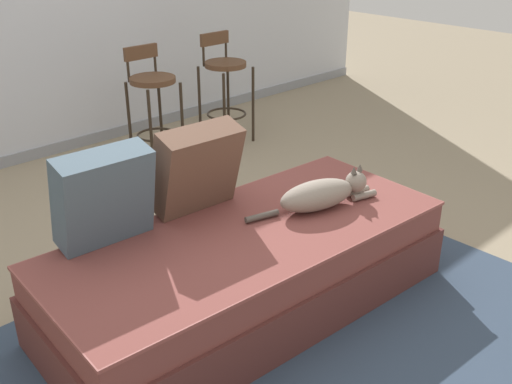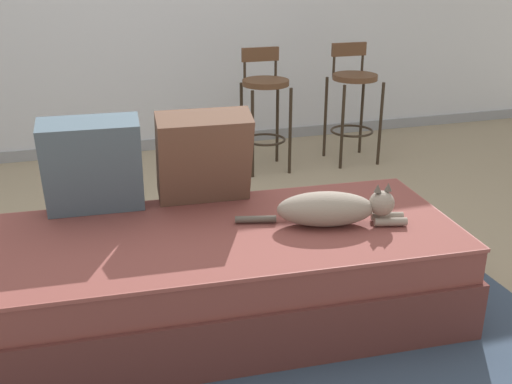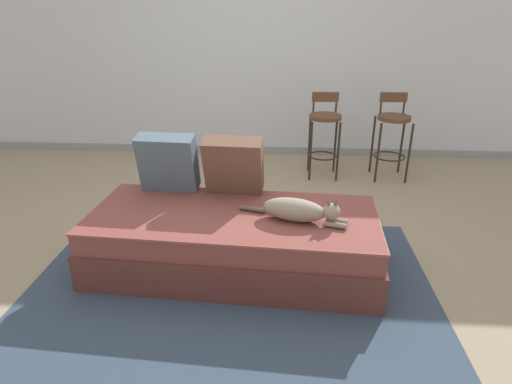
{
  "view_description": "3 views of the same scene",
  "coord_description": "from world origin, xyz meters",
  "views": [
    {
      "loc": [
        -1.67,
        -2.22,
        1.8
      ],
      "look_at": [
        0.15,
        -0.3,
        0.55
      ],
      "focal_mm": 42.0,
      "sensor_mm": 36.0,
      "label": 1
    },
    {
      "loc": [
        -0.57,
        -2.64,
        1.52
      ],
      "look_at": [
        0.15,
        -0.3,
        0.55
      ],
      "focal_mm": 42.0,
      "sensor_mm": 36.0,
      "label": 2
    },
    {
      "loc": [
        0.32,
        -3.0,
        1.72
      ],
      "look_at": [
        0.15,
        -0.3,
        0.55
      ],
      "focal_mm": 30.0,
      "sensor_mm": 36.0,
      "label": 3
    }
  ],
  "objects": [
    {
      "name": "throw_pillow_corner",
      "position": [
        -0.53,
        -0.04,
        0.65
      ],
      "size": [
        0.44,
        0.26,
        0.45
      ],
      "color": "#4C6070",
      "rests_on": "couch"
    },
    {
      "name": "bar_stool_by_doorway",
      "position": [
        1.48,
        1.47,
        0.53
      ],
      "size": [
        0.34,
        0.34,
        0.9
      ],
      "color": "#2D2319",
      "rests_on": "ground"
    },
    {
      "name": "ground_plane",
      "position": [
        0.0,
        0.0,
        0.0
      ],
      "size": [
        16.0,
        16.0,
        0.0
      ],
      "primitive_type": "plane",
      "color": "gray",
      "rests_on": "ground"
    },
    {
      "name": "wall_back_panel",
      "position": [
        0.0,
        2.25,
        1.3
      ],
      "size": [
        8.0,
        0.1,
        2.6
      ],
      "primitive_type": "cube",
      "color": "silver",
      "rests_on": "ground"
    },
    {
      "name": "bar_stool_near_window",
      "position": [
        0.77,
        1.47,
        0.54
      ],
      "size": [
        0.34,
        0.34,
        0.89
      ],
      "color": "#2D2319",
      "rests_on": "ground"
    },
    {
      "name": "cat",
      "position": [
        0.44,
        -0.48,
        0.5
      ],
      "size": [
        0.72,
        0.28,
        0.19
      ],
      "color": "gray",
      "rests_on": "couch"
    },
    {
      "name": "area_rug",
      "position": [
        0.0,
        -0.7,
        0.0
      ],
      "size": [
        2.69,
        1.97,
        0.01
      ],
      "primitive_type": "cube",
      "color": "#334256",
      "rests_on": "ground"
    },
    {
      "name": "throw_pillow_middle",
      "position": [
        -0.03,
        -0.07,
        0.65
      ],
      "size": [
        0.44,
        0.29,
        0.45
      ],
      "color": "brown",
      "rests_on": "couch"
    },
    {
      "name": "couch",
      "position": [
        0.0,
        -0.4,
        0.22
      ],
      "size": [
        2.04,
        0.98,
        0.43
      ],
      "color": "brown",
      "rests_on": "ground"
    },
    {
      "name": "wall_baseboard_trim",
      "position": [
        0.0,
        2.2,
        0.04
      ],
      "size": [
        8.0,
        0.02,
        0.09
      ],
      "primitive_type": "cube",
      "color": "gray",
      "rests_on": "ground"
    }
  ]
}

